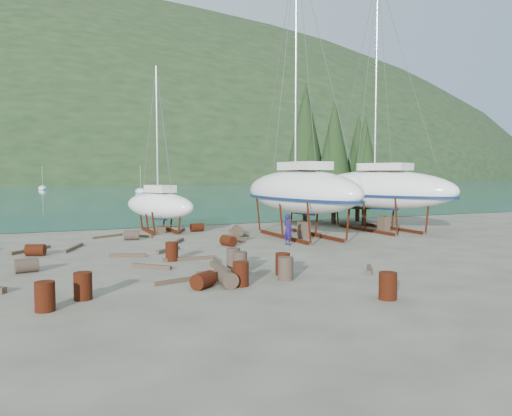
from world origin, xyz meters
name	(u,v)px	position (x,y,z in m)	size (l,w,h in m)	color
ground	(247,258)	(0.00, 0.00, 0.00)	(600.00, 600.00, 0.00)	#585145
bay_water	(53,180)	(0.00, 315.00, 0.01)	(700.00, 700.00, 0.00)	#185E7B
far_hill	(53,180)	(0.00, 320.00, 0.00)	(800.00, 360.00, 110.00)	black
far_house_center	(6,176)	(-20.00, 190.00, 2.92)	(6.60, 5.60, 5.60)	beige
far_house_right	(139,176)	(30.00, 190.00, 2.92)	(6.60, 5.60, 5.60)	beige
cypress_near_right	(334,151)	(12.50, 12.00, 5.79)	(3.60, 3.60, 10.00)	black
cypress_mid_right	(365,162)	(14.00, 10.00, 4.92)	(3.06, 3.06, 8.50)	black
cypress_back_left	(305,141)	(11.00, 14.00, 6.66)	(4.14, 4.14, 11.50)	black
cypress_far_right	(358,159)	(15.50, 13.00, 5.21)	(3.24, 3.24, 9.00)	black
moored_boat_mid	(141,191)	(10.00, 80.00, 0.39)	(2.00, 5.00, 6.05)	white
moored_boat_far	(43,188)	(-8.00, 110.00, 0.39)	(2.00, 5.00, 6.05)	white
large_sailboat_near	(300,191)	(5.93, 5.64, 2.93)	(4.40, 11.83, 18.23)	white
large_sailboat_far	(380,189)	(12.94, 6.77, 2.94)	(7.37, 11.78, 17.99)	white
small_sailboat_shore	(159,205)	(-1.50, 12.15, 1.87)	(4.77, 7.41, 11.36)	white
worker	(288,229)	(3.74, 2.99, 0.89)	(0.65, 0.42, 1.77)	#1A114D
drum_0	(45,296)	(-9.04, -6.21, 0.44)	(0.58, 0.58, 0.88)	#59250F
drum_1	(228,279)	(-3.03, -5.43, 0.29)	(0.58, 0.58, 0.88)	#2D2823
drum_2	(36,250)	(-9.32, 4.64, 0.29)	(0.58, 0.58, 0.88)	#59250F
drum_3	(283,264)	(-0.29, -4.34, 0.44)	(0.58, 0.58, 0.88)	#59250F
drum_4	(197,227)	(0.93, 11.26, 0.29)	(0.58, 0.58, 0.88)	#59250F
drum_5	(240,263)	(-1.73, -3.35, 0.44)	(0.58, 0.58, 0.88)	#2D2823
drum_6	(228,241)	(0.50, 3.95, 0.29)	(0.58, 0.58, 0.88)	#59250F
drum_7	(388,286)	(1.06, -9.15, 0.44)	(0.58, 0.58, 0.88)	#59250F
drum_9	(132,235)	(-3.99, 8.69, 0.29)	(0.58, 0.58, 0.88)	#2D2823
drum_10	(241,274)	(-2.55, -5.48, 0.44)	(0.58, 0.58, 0.88)	#59250F
drum_11	(237,230)	(2.92, 8.69, 0.29)	(0.58, 0.58, 0.88)	#2D2823
drum_12	(203,280)	(-3.90, -5.29, 0.29)	(0.58, 0.58, 0.88)	#59250F
drum_13	(83,286)	(-7.91, -5.23, 0.44)	(0.58, 0.58, 0.88)	#59250F
drum_14	(172,251)	(-3.55, 0.56, 0.44)	(0.58, 0.58, 0.88)	#59250F
drum_15	(27,265)	(-9.64, 0.31, 0.29)	(0.58, 0.58, 0.88)	#2D2823
drum_16	(233,259)	(-1.63, -2.37, 0.44)	(0.58, 0.58, 0.88)	#2D2823
drum_17	(286,269)	(-0.62, -5.23, 0.44)	(0.58, 0.58, 0.88)	#2D2823
timber_0	(112,236)	(-4.90, 10.70, 0.07)	(0.14, 2.86, 0.14)	brown
timber_3	(191,279)	(-3.95, -3.89, 0.07)	(0.15, 2.99, 0.15)	brown
timber_4	(127,255)	(-5.26, 2.47, 0.09)	(0.17, 1.76, 0.17)	brown
timber_5	(216,264)	(-2.09, -1.43, 0.08)	(0.16, 2.59, 0.16)	brown
timber_6	(181,230)	(-0.12, 11.65, 0.10)	(0.19, 1.74, 0.19)	brown
timber_7	(369,270)	(3.25, -5.20, 0.09)	(0.17, 1.51, 0.17)	brown
timber_8	(168,250)	(-3.08, 3.23, 0.09)	(0.19, 1.81, 0.19)	brown
timber_9	(137,236)	(-3.41, 10.03, 0.08)	(0.15, 2.29, 0.15)	brown
timber_10	(177,242)	(-1.86, 6.15, 0.08)	(0.16, 2.48, 0.16)	brown
timber_11	(190,259)	(-2.75, 0.40, 0.08)	(0.15, 2.49, 0.15)	brown
timber_12	(152,267)	(-4.80, -0.89, 0.08)	(0.17, 1.92, 0.17)	brown
timber_15	(74,248)	(-7.46, 6.17, 0.07)	(0.15, 2.85, 0.15)	brown
timber_17	(31,250)	(-9.55, 6.21, 0.08)	(0.16, 2.61, 0.16)	brown
timber_pile_fore	(220,273)	(-2.94, -4.34, 0.30)	(1.80, 1.80, 0.60)	brown
timber_pile_aft	(236,236)	(1.71, 5.85, 0.30)	(1.80, 1.80, 0.60)	brown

